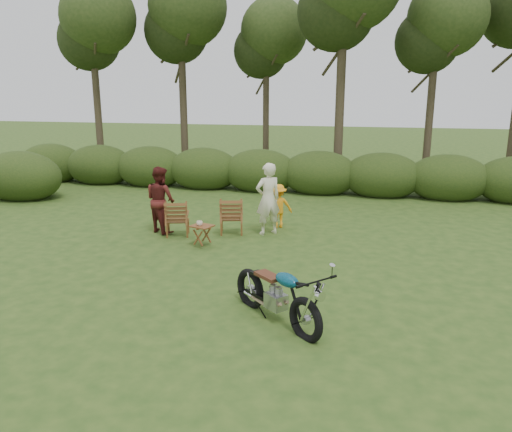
% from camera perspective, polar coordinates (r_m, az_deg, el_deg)
% --- Properties ---
extents(ground, '(80.00, 80.00, 0.00)m').
position_cam_1_polar(ground, '(8.17, 0.29, -9.73)').
color(ground, '#284517').
rests_on(ground, ground).
extents(tree_line, '(22.52, 11.62, 8.14)m').
position_cam_1_polar(tree_line, '(17.06, 9.64, 15.71)').
color(tree_line, '#352B1D').
rests_on(tree_line, ground).
extents(motorcycle, '(1.88, 1.78, 1.07)m').
position_cam_1_polar(motorcycle, '(7.57, 2.27, -11.79)').
color(motorcycle, '#0B7197').
rests_on(motorcycle, ground).
extents(lawn_chair_right, '(0.74, 0.74, 0.87)m').
position_cam_1_polar(lawn_chair_right, '(11.88, -2.80, -1.98)').
color(lawn_chair_right, brown).
rests_on(lawn_chair_right, ground).
extents(lawn_chair_left, '(0.73, 0.73, 0.85)m').
position_cam_1_polar(lawn_chair_left, '(11.84, -8.89, -2.21)').
color(lawn_chair_left, '#5B2D16').
rests_on(lawn_chair_left, ground).
extents(side_table, '(0.56, 0.51, 0.48)m').
position_cam_1_polar(side_table, '(10.88, -6.16, -2.28)').
color(side_table, brown).
rests_on(side_table, ground).
extents(cup, '(0.17, 0.17, 0.10)m').
position_cam_1_polar(cup, '(10.79, -6.47, -0.83)').
color(cup, '#F0DEC6').
rests_on(cup, side_table).
extents(adult_a, '(0.74, 0.70, 1.69)m').
position_cam_1_polar(adult_a, '(11.83, 1.35, -2.05)').
color(adult_a, '#EFE9C5').
rests_on(adult_a, ground).
extents(adult_b, '(0.97, 0.91, 1.58)m').
position_cam_1_polar(adult_b, '(12.21, -10.68, -1.77)').
color(adult_b, '#541B18').
rests_on(adult_b, ground).
extents(child, '(0.80, 0.66, 1.08)m').
position_cam_1_polar(child, '(12.40, 2.56, -1.28)').
color(child, orange).
rests_on(child, ground).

